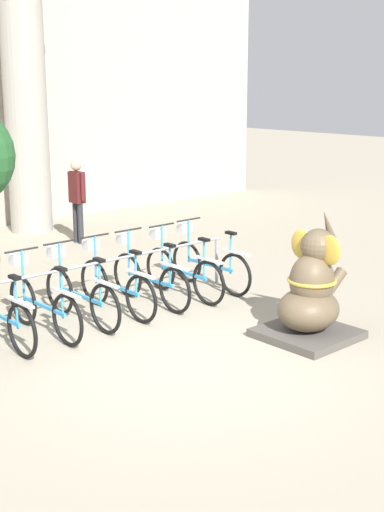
% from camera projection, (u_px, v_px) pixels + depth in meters
% --- Properties ---
extents(ground_plane, '(60.00, 60.00, 0.00)m').
position_uv_depth(ground_plane, '(182.00, 358.00, 8.37)').
color(ground_plane, '#9E937F').
extents(column_right, '(1.11, 1.11, 5.16)m').
position_uv_depth(column_right, '(26.00, 107.00, 14.76)').
color(column_right, gray).
rests_on(column_right, ground_plane).
extents(bike_rack, '(5.38, 0.05, 0.77)m').
position_uv_depth(bike_rack, '(75.00, 276.00, 9.50)').
color(bike_rack, gray).
rests_on(bike_rack, ground_plane).
extents(bicycle_3, '(0.48, 1.75, 1.04)m').
position_uv_depth(bicycle_3, '(42.00, 304.00, 9.07)').
color(bicycle_3, black).
rests_on(bicycle_3, ground_plane).
extents(bicycle_4, '(0.48, 1.75, 1.04)m').
position_uv_depth(bicycle_4, '(80.00, 294.00, 9.49)').
color(bicycle_4, black).
rests_on(bicycle_4, ground_plane).
extents(bicycle_5, '(0.48, 1.75, 1.04)m').
position_uv_depth(bicycle_5, '(115.00, 285.00, 9.90)').
color(bicycle_5, black).
rests_on(bicycle_5, ground_plane).
extents(bicycle_6, '(0.48, 1.75, 1.04)m').
position_uv_depth(bicycle_6, '(148.00, 277.00, 10.28)').
color(bicycle_6, black).
rests_on(bicycle_6, ground_plane).
extents(bicycle_7, '(0.48, 1.75, 1.04)m').
position_uv_depth(bicycle_7, '(182.00, 271.00, 10.64)').
color(bicycle_7, black).
rests_on(bicycle_7, ground_plane).
extents(bicycle_8, '(0.48, 1.75, 1.04)m').
position_uv_depth(bicycle_8, '(208.00, 263.00, 11.06)').
color(bicycle_8, black).
rests_on(bicycle_8, ground_plane).
extents(elephant_statue, '(1.09, 1.09, 1.64)m').
position_uv_depth(elephant_statue, '(311.00, 295.00, 8.93)').
color(elephant_statue, '#4C4742').
rests_on(elephant_statue, ground_plane).
extents(person_pedestrian, '(0.22, 0.47, 1.66)m').
position_uv_depth(person_pedestrian, '(77.00, 194.00, 14.00)').
color(person_pedestrian, '#28282D').
rests_on(person_pedestrian, ground_plane).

